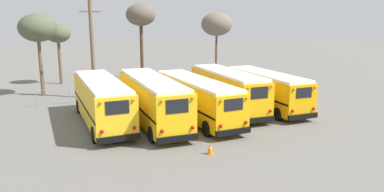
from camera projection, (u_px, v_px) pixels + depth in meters
The scene contains 13 objects.
ground_plane at pixel (194, 118), 27.66m from camera, with size 160.00×160.00×0.00m, color #66635E.
school_bus_0 at pixel (102, 100), 25.75m from camera, with size 2.75×10.46×3.14m.
school_bus_1 at pixel (152, 99), 25.90m from camera, with size 2.99×10.75×3.23m.
school_bus_2 at pixel (196, 97), 27.06m from camera, with size 2.57×10.73×2.97m.
school_bus_3 at pixel (228, 90), 29.26m from camera, with size 2.89×9.68×3.19m.
school_bus_4 at pixel (266, 89), 30.09m from camera, with size 2.73×9.52×2.95m.
utility_pole at pixel (92, 49), 33.38m from camera, with size 1.80×0.33×8.80m.
bare_tree_0 at pixel (141, 16), 43.81m from camera, with size 3.47×3.47×8.82m.
bare_tree_1 at pixel (38, 28), 34.15m from camera, with size 3.42×3.42×7.60m.
bare_tree_2 at pixel (217, 24), 46.65m from camera, with size 3.88×3.88×7.82m.
bare_tree_3 at pixel (58, 34), 40.34m from camera, with size 2.67×2.67×6.53m.
fence_line at pixel (157, 86), 34.86m from camera, with size 20.98×0.06×1.42m.
traffic_cone at pixel (210, 148), 20.38m from camera, with size 0.36×0.36×0.66m.
Camera 1 is at (-11.10, -24.27, 7.42)m, focal length 35.00 mm.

